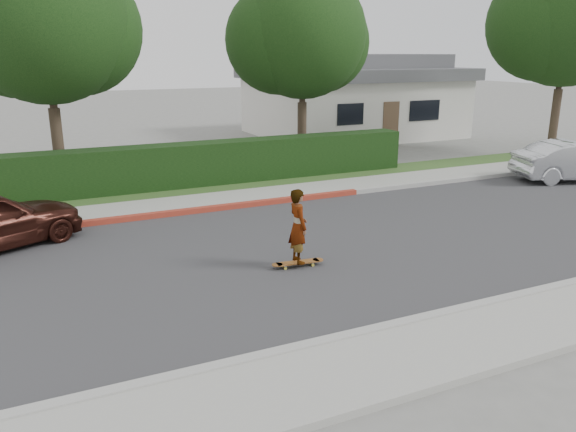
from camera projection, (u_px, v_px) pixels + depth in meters
ground at (406, 234)px, 14.09m from camera, size 120.00×120.00×0.00m
road at (406, 234)px, 14.09m from camera, size 60.00×8.00×0.01m
curb_near at (538, 292)px, 10.50m from camera, size 60.00×0.20×0.15m
curb_far at (328, 195)px, 17.64m from camera, size 60.00×0.20×0.15m
curb_red_section at (170, 213)px, 15.63m from camera, size 12.00×0.21×0.15m
sidewalk_far at (314, 189)px, 18.43m from camera, size 60.00×1.60×0.12m
planting_strip at (294, 180)px, 19.83m from camera, size 60.00×1.60×0.10m
hedge at (206, 165)px, 18.94m from camera, size 15.00×1.00×1.50m
tree_left at (43, 23)px, 17.15m from camera, size 5.99×5.21×8.00m
tree_center at (300, 38)px, 21.32m from camera, size 5.66×4.84×7.44m
tree_right at (563, 22)px, 23.37m from camera, size 6.32×5.60×8.56m
house at (352, 96)px, 30.66m from camera, size 10.60×8.60×4.30m
skateboard at (298, 263)px, 11.92m from camera, size 1.16×0.35×0.11m
skateboarder at (298, 226)px, 11.69m from camera, size 0.41×0.60×1.59m
car_silver at (576, 161)px, 19.77m from camera, size 4.52×2.69×1.41m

